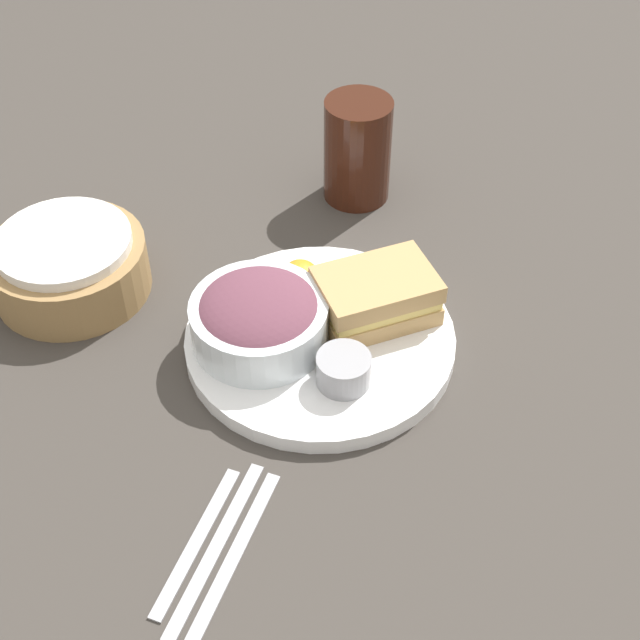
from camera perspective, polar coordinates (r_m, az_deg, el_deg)
name	(u,v)px	position (r m, az deg, el deg)	size (l,w,h in m)	color
ground_plane	(320,346)	(0.92, 0.00, -1.69)	(4.00, 4.00, 0.00)	#3D3833
plate	(320,340)	(0.92, 0.00, -1.29)	(0.28, 0.28, 0.02)	white
sandwich	(376,296)	(0.92, 3.61, 1.54)	(0.14, 0.12, 0.05)	tan
salad_bowl	(259,317)	(0.89, -3.92, 0.16)	(0.14, 0.14, 0.06)	white
dressing_cup	(344,370)	(0.86, 1.52, -3.20)	(0.05, 0.05, 0.03)	#99999E
orange_wedge	(300,279)	(0.94, -1.26, 2.62)	(0.04, 0.04, 0.04)	orange
drink_glass	(357,150)	(1.09, 2.41, 10.81)	(0.08, 0.08, 0.13)	#38190F
bread_basket	(69,265)	(1.00, -15.78, 3.44)	(0.17, 0.17, 0.07)	#997547
fork	(235,553)	(0.78, -5.45, -14.64)	(0.17, 0.01, 0.01)	#B2B2B7
knife	(216,547)	(0.78, -6.68, -14.21)	(0.18, 0.01, 0.01)	#B2B2B7
spoon	(197,540)	(0.79, -7.90, -13.78)	(0.15, 0.01, 0.01)	#B2B2B7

